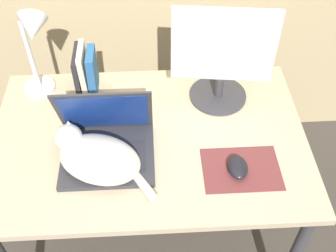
{
  "coord_description": "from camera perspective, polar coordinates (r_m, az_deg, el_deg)",
  "views": [
    {
      "loc": [
        0.01,
        -0.66,
        1.93
      ],
      "look_at": [
        0.07,
        0.35,
        0.84
      ],
      "focal_mm": 45.0,
      "sensor_mm": 36.0,
      "label": 1
    }
  ],
  "objects": [
    {
      "name": "external_monitor",
      "position": [
        1.62,
        7.38,
        9.27
      ],
      "size": [
        0.39,
        0.23,
        0.41
      ],
      "color": "#333338",
      "rests_on": "desk"
    },
    {
      "name": "laptop",
      "position": [
        1.51,
        -8.27,
        -2.24
      ],
      "size": [
        0.33,
        0.28,
        0.28
      ],
      "color": "#2D2D33",
      "rests_on": "desk"
    },
    {
      "name": "desk_lamp",
      "position": [
        1.66,
        -17.78,
        10.86
      ],
      "size": [
        0.17,
        0.17,
        0.39
      ],
      "color": "silver",
      "rests_on": "desk"
    },
    {
      "name": "book_row",
      "position": [
        1.73,
        -11.11,
        7.19
      ],
      "size": [
        0.08,
        0.16,
        0.21
      ],
      "color": "#232328",
      "rests_on": "desk"
    },
    {
      "name": "desk",
      "position": [
        1.64,
        -2.5,
        -3.36
      ],
      "size": [
        1.18,
        0.78,
        0.74
      ],
      "color": "tan",
      "rests_on": "ground_plane"
    },
    {
      "name": "computer_mouse",
      "position": [
        1.49,
        9.41,
        -5.51
      ],
      "size": [
        0.07,
        0.1,
        0.03
      ],
      "color": "black",
      "rests_on": "mousepad"
    },
    {
      "name": "cat",
      "position": [
        1.47,
        -9.74,
        -4.07
      ],
      "size": [
        0.37,
        0.3,
        0.14
      ],
      "color": "beige",
      "rests_on": "desk"
    },
    {
      "name": "mousepad",
      "position": [
        1.51,
        9.88,
        -5.76
      ],
      "size": [
        0.27,
        0.2,
        0.0
      ],
      "color": "brown",
      "rests_on": "desk"
    }
  ]
}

